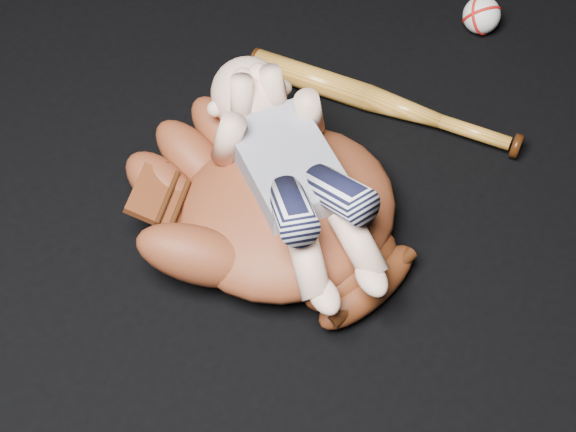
{
  "coord_description": "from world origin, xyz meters",
  "views": [
    {
      "loc": [
        -0.48,
        -0.69,
        1.02
      ],
      "look_at": [
        -0.14,
        -0.07,
        0.07
      ],
      "focal_mm": 55.0,
      "sensor_mm": 36.0,
      "label": 1
    }
  ],
  "objects_px": {
    "baseball_glove": "(287,202)",
    "baseball_bat": "(384,103)",
    "baseball": "(482,15)",
    "newborn_baby": "(297,174)"
  },
  "relations": [
    {
      "from": "baseball_glove",
      "to": "baseball_bat",
      "type": "height_order",
      "value": "baseball_glove"
    },
    {
      "from": "baseball_glove",
      "to": "baseball",
      "type": "relative_size",
      "value": 6.92
    },
    {
      "from": "newborn_baby",
      "to": "baseball_bat",
      "type": "xyz_separation_m",
      "value": [
        0.24,
        0.14,
        -0.11
      ]
    },
    {
      "from": "baseball_glove",
      "to": "baseball",
      "type": "height_order",
      "value": "baseball_glove"
    },
    {
      "from": "baseball_glove",
      "to": "baseball",
      "type": "bearing_deg",
      "value": 8.14
    },
    {
      "from": "baseball_glove",
      "to": "baseball_bat",
      "type": "xyz_separation_m",
      "value": [
        0.25,
        0.13,
        -0.05
      ]
    },
    {
      "from": "baseball_glove",
      "to": "newborn_baby",
      "type": "distance_m",
      "value": 0.06
    },
    {
      "from": "baseball_bat",
      "to": "baseball",
      "type": "relative_size",
      "value": 7.04
    },
    {
      "from": "baseball",
      "to": "baseball_bat",
      "type": "bearing_deg",
      "value": -161.09
    },
    {
      "from": "baseball",
      "to": "baseball_glove",
      "type": "bearing_deg",
      "value": -156.11
    }
  ]
}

